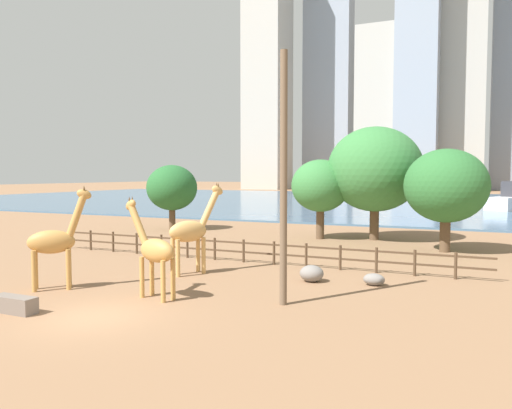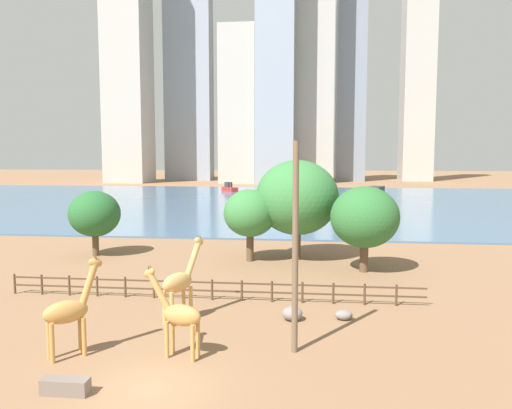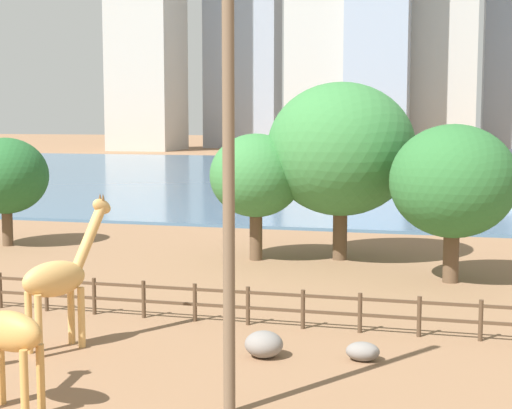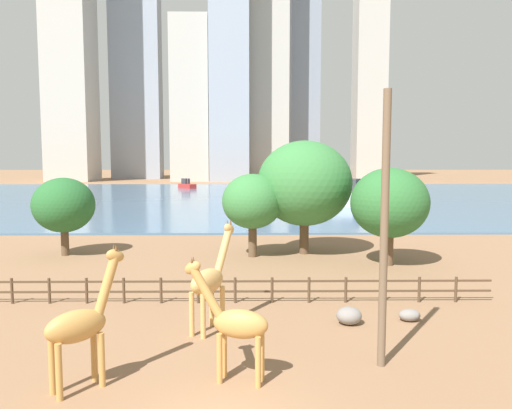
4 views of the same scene
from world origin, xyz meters
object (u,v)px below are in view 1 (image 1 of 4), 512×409
at_px(giraffe_young, 55,241).
at_px(tree_right_tall, 446,186).
at_px(utility_pole, 284,179).
at_px(tree_center_broad, 320,186).
at_px(tree_left_small, 375,169).
at_px(giraffe_tall, 191,231).
at_px(boulder_by_pole, 374,279).
at_px(boulder_near_fence, 312,273).
at_px(giraffe_companion, 154,250).
at_px(boat_sailboat, 510,200).
at_px(feeding_trough, 14,304).
at_px(tree_left_large, 172,188).
at_px(boat_tug, 358,191).

distance_m(giraffe_young, tree_right_tall, 23.43).
bearing_deg(giraffe_young, utility_pole, -32.82).
xyz_separation_m(giraffe_young, tree_center_broad, (5.51, 21.06, 1.99)).
xyz_separation_m(tree_center_broad, tree_left_small, (3.93, 1.13, 1.28)).
bearing_deg(tree_left_small, utility_pole, -88.59).
height_order(giraffe_tall, tree_center_broad, tree_center_broad).
distance_m(giraffe_young, boulder_by_pole, 14.16).
distance_m(giraffe_tall, boulder_near_fence, 6.36).
distance_m(giraffe_companion, giraffe_young, 4.87).
height_order(giraffe_young, utility_pole, utility_pole).
relative_size(tree_right_tall, boat_sailboat, 0.72).
height_order(tree_left_small, boat_sailboat, tree_left_small).
bearing_deg(tree_center_broad, boulder_near_fence, -74.49).
bearing_deg(tree_right_tall, feeding_trough, -121.72).
relative_size(utility_pole, tree_right_tall, 1.45).
height_order(tree_left_large, tree_left_small, tree_left_small).
distance_m(tree_right_tall, boat_sailboat, 42.45).
distance_m(giraffe_tall, tree_right_tall, 17.08).
relative_size(feeding_trough, tree_center_broad, 0.29).
height_order(giraffe_young, tree_right_tall, tree_right_tall).
xyz_separation_m(boulder_by_pole, tree_right_tall, (2.26, 11.65, 3.97)).
xyz_separation_m(tree_left_large, tree_right_tall, (23.28, -3.67, 0.48)).
height_order(tree_left_large, tree_right_tall, tree_right_tall).
xyz_separation_m(feeding_trough, tree_left_large, (-10.02, 25.13, 3.47)).
height_order(giraffe_tall, giraffe_young, giraffe_tall).
xyz_separation_m(giraffe_tall, tree_left_small, (5.82, 16.90, 3.19)).
relative_size(utility_pole, boulder_near_fence, 8.61).
relative_size(giraffe_young, boulder_by_pole, 4.68).
relative_size(giraffe_tall, boulder_near_fence, 4.10).
bearing_deg(tree_center_broad, boulder_by_pole, -64.52).
height_order(boulder_by_pole, boat_sailboat, boat_sailboat).
relative_size(giraffe_companion, tree_center_broad, 0.67).
height_order(giraffe_companion, boat_sailboat, giraffe_companion).
distance_m(boulder_near_fence, tree_left_small, 16.91).
distance_m(boulder_by_pole, feeding_trough, 14.73).
distance_m(giraffe_tall, boulder_by_pole, 9.13).
xyz_separation_m(tree_center_broad, boat_sailboat, (15.02, 38.98, -2.58)).
xyz_separation_m(boulder_by_pole, feeding_trough, (-11.00, -9.81, 0.03)).
xyz_separation_m(giraffe_tall, tree_center_broad, (1.89, 15.77, 1.92)).
relative_size(feeding_trough, tree_right_tall, 0.27).
bearing_deg(boat_sailboat, boulder_by_pole, 16.40).
bearing_deg(boulder_near_fence, giraffe_young, -148.08).
distance_m(giraffe_companion, utility_pole, 5.97).
height_order(giraffe_tall, tree_left_large, tree_left_large).
distance_m(giraffe_young, utility_pole, 10.45).
xyz_separation_m(utility_pole, feeding_trough, (-8.46, -5.03, -4.51)).
distance_m(boulder_near_fence, tree_left_large, 24.30).
relative_size(boulder_near_fence, tree_center_broad, 0.18).
height_order(utility_pole, boat_tug, utility_pole).
distance_m(tree_right_tall, boat_tug, 85.39).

